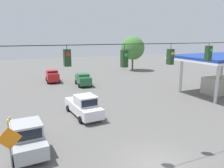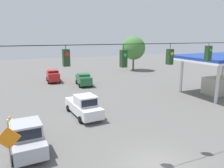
# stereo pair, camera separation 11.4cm
# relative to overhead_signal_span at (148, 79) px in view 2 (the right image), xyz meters

# --- Properties ---
(ground_plane) EXTENTS (140.00, 140.00, 0.00)m
(ground_plane) POSITION_rel_overhead_signal_span_xyz_m (0.09, 1.17, -4.98)
(ground_plane) COLOR #605E5B
(overhead_signal_span) EXTENTS (19.18, 0.38, 7.91)m
(overhead_signal_span) POSITION_rel_overhead_signal_span_xyz_m (0.00, 0.00, 0.00)
(overhead_signal_span) COLOR #939399
(overhead_signal_span) RESTS_ON ground_plane
(sedan_red_withflow_deep) EXTENTS (2.26, 4.22, 1.98)m
(sedan_red_withflow_deep) POSITION_rel_overhead_signal_span_xyz_m (1.54, -26.07, -3.95)
(sedan_red_withflow_deep) COLOR red
(sedan_red_withflow_deep) RESTS_ON ground_plane
(sedan_green_oncoming_deep) EXTENTS (2.35, 4.37, 1.86)m
(sedan_green_oncoming_deep) POSITION_rel_overhead_signal_span_xyz_m (-2.35, -21.33, -4.01)
(sedan_green_oncoming_deep) COLOR #236038
(sedan_green_oncoming_deep) RESTS_ON ground_plane
(pickup_truck_white_withflow_mid) EXTENTS (2.44, 5.63, 2.12)m
(pickup_truck_white_withflow_mid) POSITION_rel_overhead_signal_span_xyz_m (1.57, -8.44, -4.01)
(pickup_truck_white_withflow_mid) COLOR silver
(pickup_truck_white_withflow_mid) RESTS_ON ground_plane
(pickup_truck_silver_parked_shoulder) EXTENTS (2.38, 5.51, 2.12)m
(pickup_truck_silver_parked_shoulder) POSITION_rel_overhead_signal_span_xyz_m (6.95, -3.81, -4.01)
(pickup_truck_silver_parked_shoulder) COLOR #A8AAB2
(pickup_truck_silver_parked_shoulder) RESTS_ON ground_plane
(traffic_cone_nearest) EXTENTS (0.43, 0.43, 0.72)m
(traffic_cone_nearest) POSITION_rel_overhead_signal_span_xyz_m (7.17, -2.24, -4.62)
(traffic_cone_nearest) COLOR orange
(traffic_cone_nearest) RESTS_ON ground_plane
(traffic_cone_second) EXTENTS (0.43, 0.43, 0.72)m
(traffic_cone_second) POSITION_rel_overhead_signal_span_xyz_m (7.15, -4.56, -4.62)
(traffic_cone_second) COLOR orange
(traffic_cone_second) RESTS_ON ground_plane
(traffic_cone_third) EXTENTS (0.43, 0.43, 0.72)m
(traffic_cone_third) POSITION_rel_overhead_signal_span_xyz_m (7.34, -6.64, -4.62)
(traffic_cone_third) COLOR orange
(traffic_cone_third) RESTS_ON ground_plane
(gas_station) EXTENTS (11.32, 8.43, 5.09)m
(gas_station) POSITION_rel_overhead_signal_span_xyz_m (-17.30, -9.07, -1.27)
(gas_station) COLOR navy
(gas_station) RESTS_ON ground_plane
(work_zone_sign) EXTENTS (1.27, 0.06, 2.84)m
(work_zone_sign) POSITION_rel_overhead_signal_span_xyz_m (7.89, -1.11, -2.99)
(work_zone_sign) COLOR slate
(work_zone_sign) RESTS_ON ground_plane
(pedestrian) EXTENTS (0.40, 0.28, 1.60)m
(pedestrian) POSITION_rel_overhead_signal_span_xyz_m (7.96, -6.48, -4.19)
(pedestrian) COLOR #2D334C
(pedestrian) RESTS_ON ground_plane
(tree_horizon_left) EXTENTS (5.18, 5.18, 7.57)m
(tree_horizon_left) POSITION_rel_overhead_signal_span_xyz_m (-17.20, -31.94, -0.02)
(tree_horizon_left) COLOR brown
(tree_horizon_left) RESTS_ON ground_plane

